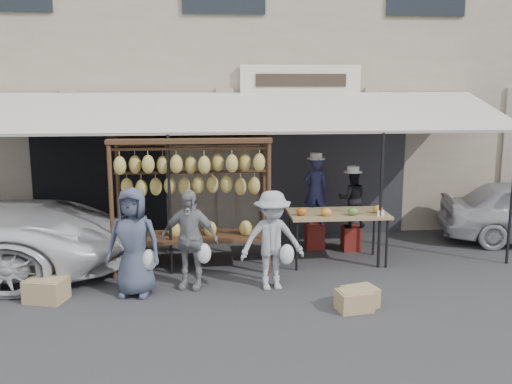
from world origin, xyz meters
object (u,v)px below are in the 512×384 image
banana_rack (191,177)px  crate_near_a (354,301)px  crate_near_b (360,297)px  vendor_left (315,191)px  customer_left (134,242)px  produce_table (338,215)px  customer_right (272,240)px  crate_far (46,290)px  vendor_right (352,199)px  customer_mid (189,239)px

banana_rack → crate_near_a: (2.25, -2.00, -1.43)m
crate_near_a → crate_near_b: crate_near_a is taller
banana_rack → vendor_left: bearing=24.2°
customer_left → crate_near_b: customer_left is taller
produce_table → customer_left: 3.55m
banana_rack → produce_table: 2.60m
produce_table → vendor_left: vendor_left is taller
banana_rack → customer_right: 1.80m
crate_far → customer_right: bearing=3.5°
banana_rack → crate_far: size_ratio=4.75×
produce_table → vendor_right: (0.44, 0.74, 0.12)m
customer_left → customer_mid: (0.80, 0.24, -0.04)m
vendor_left → customer_right: (-1.07, -2.07, -0.35)m
customer_left → crate_near_a: 3.27m
banana_rack → customer_left: (-0.83, -1.12, -0.76)m
crate_near_b → crate_near_a: bearing=-132.3°
customer_right → crate_far: size_ratio=2.78×
banana_rack → customer_right: size_ratio=1.71×
customer_right → crate_far: customer_right is taller
customer_mid → customer_left: bearing=-147.5°
vendor_right → customer_right: 2.57m
customer_left → customer_mid: size_ratio=1.06×
produce_table → vendor_left: (-0.22, 0.92, 0.25)m
vendor_right → crate_near_b: (-0.58, -2.72, -0.85)m
customer_mid → crate_near_b: bearing=-6.8°
banana_rack → customer_left: 1.59m
banana_rack → vendor_left: 2.55m
customer_left → produce_table: bearing=30.8°
customer_mid → customer_right: 1.26m
vendor_left → customer_left: 3.80m
vendor_left → vendor_right: vendor_left is taller
vendor_left → vendor_right: size_ratio=1.20×
customer_right → customer_left: bearing=174.9°
banana_rack → customer_left: bearing=-126.6°
vendor_right → customer_mid: 3.44m
vendor_left → customer_left: bearing=35.9°
crate_near_a → vendor_left: bearing=89.3°
produce_table → customer_right: customer_right is taller
vendor_right → crate_far: (-5.03, -2.09, -0.82)m
crate_far → customer_mid: bearing=10.1°
vendor_left → crate_near_a: size_ratio=2.74×
banana_rack → crate_far: bearing=-149.2°
customer_right → crate_near_a: (1.03, -0.96, -0.62)m
customer_right → customer_mid: bearing=165.3°
vendor_left → vendor_right: (0.66, -0.18, -0.13)m
customer_mid → crate_far: bearing=-154.3°
banana_rack → vendor_left: size_ratio=2.04×
produce_table → vendor_left: size_ratio=1.34×
customer_right → crate_near_a: size_ratio=3.27×
customer_mid → crate_near_b: size_ratio=3.32×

